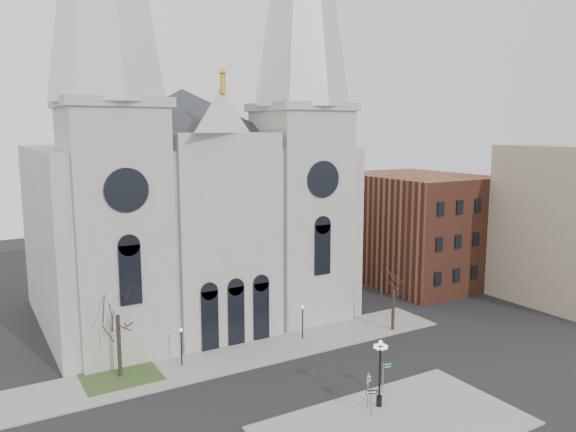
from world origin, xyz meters
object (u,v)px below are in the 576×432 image
one_way_sign (371,397)px  street_name_sign (384,374)px  stop_sign (368,383)px  globe_lamp (380,365)px

one_way_sign → street_name_sign: size_ratio=0.85×
stop_sign → globe_lamp: size_ratio=0.53×
stop_sign → street_name_sign: bearing=8.6°
globe_lamp → stop_sign: bearing=164.9°
street_name_sign → stop_sign: bearing=-142.9°
globe_lamp → street_name_sign: globe_lamp is taller
globe_lamp → one_way_sign: bearing=-150.7°
one_way_sign → street_name_sign: 3.88m
one_way_sign → street_name_sign: (3.10, 2.33, 0.01)m
globe_lamp → street_name_sign: size_ratio=2.16×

